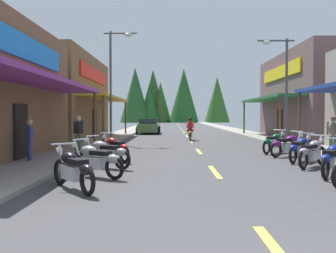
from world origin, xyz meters
TOP-DOWN VIEW (x-y plane):
  - ground at (0.00, 33.89)m, footprint 9.06×97.78m
  - sidewalk_left at (-5.65, 33.89)m, footprint 2.23×97.78m
  - sidewalk_right at (5.65, 33.89)m, footprint 2.23×97.78m
  - centerline_dashes at (0.00, 37.58)m, footprint 0.16×71.77m
  - storefront_left_far at (-10.40, 23.09)m, footprint 9.14×11.51m
  - storefront_right_far at (10.37, 23.99)m, footprint 9.08×11.83m
  - streetlamp_left at (-4.66, 19.28)m, footprint 1.98×0.30m
  - streetlamp_right at (4.63, 17.07)m, footprint 1.98×0.30m
  - motorcycle_parked_right_1 at (3.19, 7.76)m, footprint 1.37×1.77m
  - motorcycle_parked_right_2 at (3.32, 9.48)m, footprint 1.53×1.64m
  - motorcycle_parked_right_3 at (3.42, 10.77)m, footprint 1.46×1.70m
  - motorcycle_parked_right_4 at (3.51, 12.43)m, footprint 1.86×1.23m
  - motorcycle_parked_right_5 at (3.33, 13.73)m, footprint 1.53×1.64m
  - motorcycle_parked_left_0 at (-3.52, 5.81)m, footprint 1.42×1.73m
  - motorcycle_parked_left_1 at (-3.39, 7.50)m, footprint 1.84×1.26m
  - motorcycle_parked_left_2 at (-3.43, 9.19)m, footprint 1.88×1.20m
  - motorcycle_parked_left_3 at (-3.40, 10.94)m, footprint 1.39×1.76m
  - rider_cruising_lead at (0.01, 21.68)m, footprint 0.60×2.14m
  - pedestrian_by_shop at (-6.23, 10.17)m, footprint 0.39×0.52m
  - pedestrian_browsing at (5.53, 12.84)m, footprint 0.57×0.27m
  - pedestrian_waiting at (-5.43, 13.63)m, footprint 0.40×0.52m
  - parked_car_curbside at (-3.33, 30.46)m, footprint 2.07×4.30m
  - treeline_backdrop at (-2.59, 82.42)m, footprint 25.86×12.76m

SIDE VIEW (x-z plane):
  - ground at x=0.00m, z-range -0.10..0.00m
  - centerline_dashes at x=0.00m, z-range 0.00..0.01m
  - sidewalk_left at x=-5.65m, z-range 0.00..0.12m
  - sidewalk_right at x=5.65m, z-range 0.00..0.12m
  - motorcycle_parked_right_1 at x=3.19m, z-range -0.03..1.01m
  - motorcycle_parked_right_2 at x=3.32m, z-range -0.03..1.01m
  - motorcycle_parked_right_3 at x=3.42m, z-range -0.03..1.01m
  - motorcycle_parked_right_4 at x=3.51m, z-range -0.03..1.01m
  - motorcycle_parked_right_5 at x=3.33m, z-range -0.03..1.01m
  - motorcycle_parked_left_0 at x=-3.52m, z-range -0.03..1.01m
  - motorcycle_parked_left_1 at x=-3.39m, z-range -0.03..1.01m
  - motorcycle_parked_left_2 at x=-3.43m, z-range -0.03..1.01m
  - motorcycle_parked_left_3 at x=-3.40m, z-range -0.03..1.01m
  - rider_cruising_lead at x=0.01m, z-range -0.13..1.44m
  - parked_car_curbside at x=-3.33m, z-range -0.01..1.39m
  - pedestrian_by_shop at x=-6.23m, z-range 0.11..1.67m
  - pedestrian_browsing at x=5.53m, z-range 0.13..1.77m
  - pedestrian_waiting at x=-5.43m, z-range 0.13..1.80m
  - storefront_left_far at x=-10.40m, z-range 0.00..5.85m
  - storefront_right_far at x=10.37m, z-range 0.00..6.20m
  - streetlamp_right at x=4.63m, z-range 0.90..6.70m
  - streetlamp_left at x=-4.66m, z-range 0.95..7.67m
  - treeline_backdrop at x=-2.59m, z-range -0.54..12.19m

